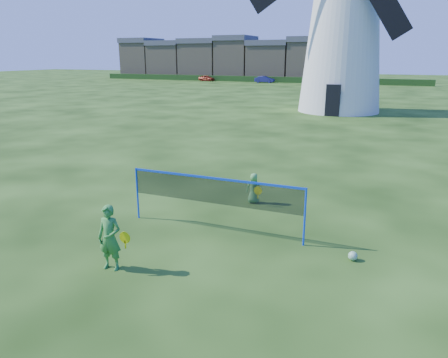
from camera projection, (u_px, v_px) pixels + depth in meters
ground at (210, 236)px, 11.45m from camera, size 220.00×220.00×0.00m
windmill at (344, 24)px, 34.81m from camera, size 15.00×6.85×20.72m
badminton_net at (214, 192)px, 11.50m from camera, size 5.05×0.05×1.55m
player_girl at (110, 238)px, 9.50m from camera, size 0.72×0.43×1.53m
player_boy at (254, 188)px, 13.89m from camera, size 0.63×0.43×1.01m
play_ball at (353, 256)px, 10.07m from camera, size 0.22×0.22×0.22m
terraced_houses at (238, 59)px, 83.93m from camera, size 51.43×8.40×8.37m
hedge at (249, 79)px, 77.88m from camera, size 62.00×0.80×1.00m
car_left at (207, 78)px, 79.80m from camera, size 3.40×1.92×1.09m
car_right at (265, 79)px, 75.18m from camera, size 3.53×1.36×1.15m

